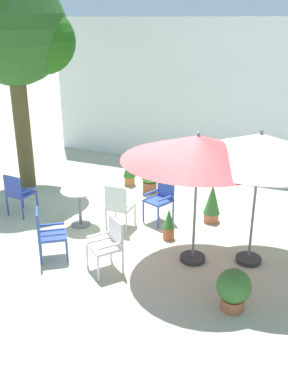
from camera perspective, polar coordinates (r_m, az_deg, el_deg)
ground_plane at (r=8.49m, az=-0.60°, el=-5.62°), size 60.00×60.00×0.00m
villa_facade at (r=12.24m, az=8.72°, el=12.57°), size 9.55×0.30×3.98m
shade_tree at (r=10.66m, az=-16.73°, el=19.78°), size 2.59×2.47×4.95m
patio_umbrella_0 at (r=6.89m, az=7.12°, el=5.73°), size 2.47×2.47×2.30m
patio_umbrella_1 at (r=7.02m, az=15.07°, el=5.73°), size 2.48×2.48×2.34m
cafe_table_0 at (r=8.75m, az=-8.51°, el=-1.14°), size 0.73×0.73×0.77m
patio_chair_0 at (r=7.18m, az=-4.67°, el=-6.53°), size 0.68×0.68×0.89m
patio_chair_1 at (r=8.52m, az=-3.39°, el=-1.61°), size 0.48×0.48×0.95m
patio_chair_2 at (r=8.84m, az=2.26°, el=-0.70°), size 0.61×0.62×0.88m
patio_chair_3 at (r=9.47m, az=-16.28°, el=0.03°), size 0.51×0.53×0.92m
patio_chair_4 at (r=7.66m, az=-12.71°, el=-5.13°), size 0.66×0.65×0.92m
potted_plant_0 at (r=8.95m, az=8.98°, el=-1.40°), size 0.34×0.34×0.82m
potted_plant_3 at (r=8.22m, az=3.29°, el=-4.22°), size 0.23×0.23×0.62m
potted_plant_4 at (r=6.44m, az=11.76°, el=-12.36°), size 0.50×0.50×0.65m
potted_plant_6 at (r=10.38m, az=0.77°, el=1.88°), size 0.45×0.45×0.68m
potted_plant_7 at (r=10.82m, az=-1.94°, el=3.32°), size 0.31×0.31×0.91m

